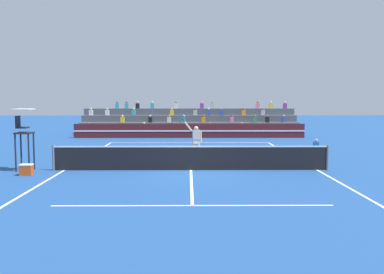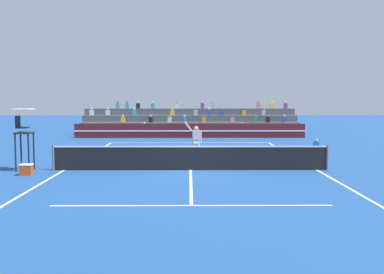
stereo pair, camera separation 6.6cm
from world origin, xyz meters
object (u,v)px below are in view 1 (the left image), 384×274
object	(u,v)px
equipment_cooler	(26,170)
umpire_chair	(23,131)
ball_kid_courtside	(316,148)
tennis_ball	(219,158)
tennis_player	(196,141)

from	to	relation	value
equipment_cooler	umpire_chair	bearing A→B (deg)	113.41
ball_kid_courtside	tennis_ball	size ratio (longest dim) A/B	12.43
umpire_chair	tennis_player	distance (m)	8.17
umpire_chair	tennis_player	bearing A→B (deg)	23.31
tennis_player	equipment_cooler	bearing A→B (deg)	-147.57
tennis_player	tennis_ball	size ratio (longest dim) A/B	34.84
ball_kid_courtside	tennis_ball	world-z (taller)	ball_kid_courtside
tennis_ball	equipment_cooler	xyz separation A→B (m)	(-8.18, -4.86, 0.19)
ball_kid_courtside	equipment_cooler	size ratio (longest dim) A/B	1.69
ball_kid_courtside	tennis_player	world-z (taller)	tennis_player
umpire_chair	ball_kid_courtside	distance (m)	15.38
ball_kid_courtside	equipment_cooler	distance (m)	15.33
tennis_ball	umpire_chair	bearing A→B (deg)	-157.16
umpire_chair	tennis_ball	distance (m)	9.58
umpire_chair	tennis_player	size ratio (longest dim) A/B	1.13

